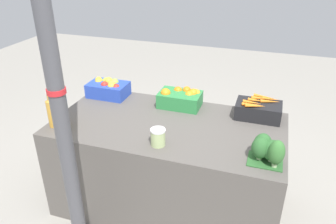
% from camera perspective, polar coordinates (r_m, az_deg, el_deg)
% --- Properties ---
extents(ground_plane, '(10.00, 10.00, 0.00)m').
position_cam_1_polar(ground_plane, '(3.03, 0.00, -15.23)').
color(ground_plane, gray).
extents(market_table, '(1.79, 0.95, 0.79)m').
position_cam_1_polar(market_table, '(2.78, 0.00, -9.17)').
color(market_table, '#56514C').
rests_on(market_table, ground_plane).
extents(support_pole, '(0.10, 0.10, 2.65)m').
position_cam_1_polar(support_pole, '(1.85, -18.78, 2.81)').
color(support_pole, '#4C4C51').
rests_on(support_pole, ground_plane).
extents(apple_crate, '(0.36, 0.23, 0.16)m').
position_cam_1_polar(apple_crate, '(3.05, -10.35, 4.15)').
color(apple_crate, '#2847B7').
rests_on(apple_crate, market_table).
extents(orange_crate, '(0.36, 0.23, 0.17)m').
position_cam_1_polar(orange_crate, '(2.81, 2.23, 2.47)').
color(orange_crate, '#2D8442').
rests_on(orange_crate, market_table).
extents(carrot_crate, '(0.36, 0.24, 0.16)m').
position_cam_1_polar(carrot_crate, '(2.72, 15.45, 0.42)').
color(carrot_crate, black).
rests_on(carrot_crate, market_table).
extents(broccoli_pile, '(0.22, 0.21, 0.20)m').
position_cam_1_polar(broccoli_pile, '(2.18, 16.94, -6.20)').
color(broccoli_pile, '#2D602D').
rests_on(broccoli_pile, market_table).
extents(juice_bottle_amber, '(0.06, 0.06, 0.28)m').
position_cam_1_polar(juice_bottle_amber, '(2.62, -19.63, 0.00)').
color(juice_bottle_amber, gold).
rests_on(juice_bottle_amber, market_table).
extents(juice_bottle_golden, '(0.07, 0.07, 0.27)m').
position_cam_1_polar(juice_bottle_golden, '(2.56, -17.66, -0.54)').
color(juice_bottle_golden, gold).
rests_on(juice_bottle_golden, market_table).
extents(pickle_jar, '(0.11, 0.11, 0.12)m').
position_cam_1_polar(pickle_jar, '(2.27, -1.75, -4.39)').
color(pickle_jar, '#B2C684').
rests_on(pickle_jar, market_table).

